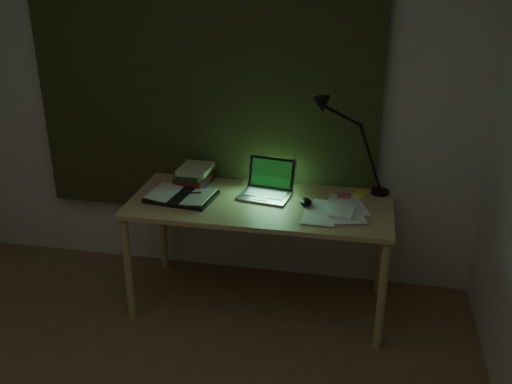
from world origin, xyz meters
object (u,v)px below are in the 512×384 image
(desk, at_px, (260,255))
(loose_papers, at_px, (335,209))
(desk_lamp, at_px, (384,147))
(laptop, at_px, (265,181))
(open_textbook, at_px, (182,196))
(book_stack, at_px, (194,175))

(desk, height_order, loose_papers, loose_papers)
(desk, height_order, desk_lamp, desk_lamp)
(desk, distance_m, loose_papers, 0.57)
(laptop, relative_size, open_textbook, 0.86)
(book_stack, xyz_separation_m, desk_lamp, (1.15, 0.07, 0.24))
(desk, distance_m, book_stack, 0.65)
(laptop, bearing_deg, loose_papers, -5.06)
(desk, relative_size, laptop, 4.63)
(desk_lamp, bearing_deg, book_stack, -166.20)
(book_stack, relative_size, loose_papers, 0.71)
(loose_papers, bearing_deg, desk, 175.57)
(desk_lamp, bearing_deg, open_textbook, -154.97)
(book_stack, relative_size, desk_lamp, 0.38)
(book_stack, bearing_deg, desk, -23.37)
(open_textbook, xyz_separation_m, book_stack, (0.01, 0.24, 0.04))
(desk, distance_m, laptop, 0.46)
(open_textbook, bearing_deg, loose_papers, 7.03)
(laptop, bearing_deg, desk_lamp, 25.26)
(laptop, bearing_deg, book_stack, 174.55)
(open_textbook, xyz_separation_m, desk_lamp, (1.16, 0.31, 0.28))
(book_stack, xyz_separation_m, loose_papers, (0.90, -0.23, -0.05))
(laptop, relative_size, loose_papers, 1.05)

